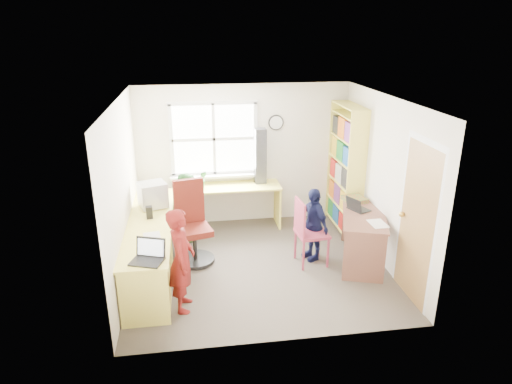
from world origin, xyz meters
TOP-DOWN VIEW (x-y plane):
  - room at (0.01, 0.10)m, footprint 3.64×3.44m
  - l_desk at (-1.31, -0.28)m, footprint 2.38×2.95m
  - right_desk at (1.53, -0.05)m, footprint 0.97×1.41m
  - bookshelf at (1.65, 1.19)m, footprint 0.30×1.02m
  - swivel_chair at (-0.92, 0.34)m, footprint 0.68×0.68m
  - wooden_chair at (0.70, -0.03)m, footprint 0.47×0.47m
  - crt_monitor at (-1.48, 0.64)m, footprint 0.47×0.45m
  - laptop_left at (-1.43, -1.01)m, footprint 0.43×0.40m
  - laptop_right at (1.47, 0.10)m, footprint 0.35×0.38m
  - speaker_a at (-1.51, 0.22)m, footprint 0.10×0.10m
  - speaker_b at (-1.45, 0.83)m, footprint 0.10×0.10m
  - cd_tower at (0.26, 1.52)m, footprint 0.20×0.18m
  - game_box at (1.56, 0.46)m, footprint 0.37×0.37m
  - paper_a at (-1.43, -0.39)m, footprint 0.26×0.33m
  - paper_b at (1.58, -0.41)m, footprint 0.23×0.32m
  - potted_plant at (-0.73, 1.40)m, footprint 0.16×0.13m
  - person_red at (-1.07, -0.89)m, footprint 0.34×0.50m
  - person_green at (-0.98, 0.77)m, footprint 0.51×0.63m
  - person_navy at (0.83, 0.13)m, footprint 0.48×0.70m

SIDE VIEW (x-z plane):
  - l_desk at x=-1.31m, z-range 0.08..0.83m
  - swivel_chair at x=-0.92m, z-range -0.08..1.13m
  - wooden_chair at x=0.70m, z-range 0.04..1.03m
  - right_desk at x=1.53m, z-range 0.17..0.91m
  - person_navy at x=0.83m, z-range 0.00..1.10m
  - person_green at x=-0.98m, z-range 0.00..1.21m
  - person_red at x=-1.07m, z-range 0.00..1.31m
  - paper_b at x=1.58m, z-range 0.74..0.75m
  - paper_a at x=-1.43m, z-range 0.75..0.75m
  - game_box at x=1.56m, z-range 0.74..0.80m
  - laptop_right at x=1.47m, z-range 0.69..0.89m
  - laptop_left at x=-1.43m, z-range 0.69..0.93m
  - speaker_b at x=-1.45m, z-range 0.75..0.92m
  - speaker_a at x=-1.51m, z-range 0.75..0.92m
  - potted_plant at x=-0.73m, z-range 0.75..1.04m
  - crt_monitor at x=-1.48m, z-range 0.75..1.13m
  - bookshelf at x=1.65m, z-range -0.05..2.05m
  - room at x=0.01m, z-range 0.00..2.44m
  - cd_tower at x=0.26m, z-range 0.75..1.69m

